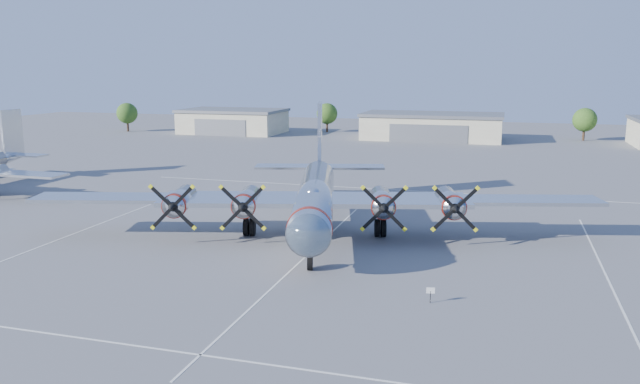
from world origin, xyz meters
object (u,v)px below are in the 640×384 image
(tree_far_west, at_px, (127,113))
(info_placard, at_px, (431,292))
(hangar_center, at_px, (432,126))
(hangar_west, at_px, (233,121))
(main_bomber_b29, at_px, (316,230))
(tree_west, at_px, (327,114))
(tree_east, at_px, (585,120))

(tree_far_west, bearing_deg, info_placard, -47.94)
(hangar_center, relative_size, info_placard, 28.24)
(hangar_west, xyz_separation_m, hangar_center, (45.00, -0.00, -0.00))
(main_bomber_b29, relative_size, info_placard, 48.42)
(hangar_west, height_order, tree_west, tree_west)
(tree_far_west, height_order, info_placard, tree_far_west)
(tree_east, bearing_deg, info_placard, -101.09)
(tree_west, distance_m, main_bomber_b29, 89.25)
(tree_far_west, relative_size, main_bomber_b29, 0.14)
(tree_far_west, bearing_deg, tree_east, 5.71)
(tree_west, bearing_deg, info_placard, -70.66)
(hangar_west, height_order, tree_east, tree_east)
(hangar_center, xyz_separation_m, main_bomber_b29, (-1.66, -78.01, -2.71))
(tree_east, relative_size, main_bomber_b29, 0.14)
(tree_far_west, distance_m, tree_west, 46.57)
(hangar_west, bearing_deg, tree_east, 4.60)
(info_placard, bearing_deg, hangar_center, 84.99)
(tree_east, bearing_deg, main_bomber_b29, -110.64)
(hangar_west, distance_m, main_bomber_b29, 89.28)
(hangar_west, xyz_separation_m, tree_far_west, (-25.00, -3.96, 1.51))
(tree_west, relative_size, main_bomber_b29, 0.14)
(hangar_west, distance_m, hangar_center, 45.00)
(tree_far_west, bearing_deg, main_bomber_b29, -47.29)
(tree_far_west, bearing_deg, tree_west, 14.93)
(info_placard, bearing_deg, tree_far_west, 120.60)
(hangar_center, relative_size, tree_west, 4.31)
(tree_far_west, distance_m, tree_east, 100.50)
(hangar_west, height_order, hangar_center, same)
(main_bomber_b29, xyz_separation_m, info_placard, (12.20, -15.22, 0.71))
(info_placard, bearing_deg, hangar_west, 109.33)
(hangar_center, distance_m, tree_west, 26.30)
(main_bomber_b29, height_order, info_placard, main_bomber_b29)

